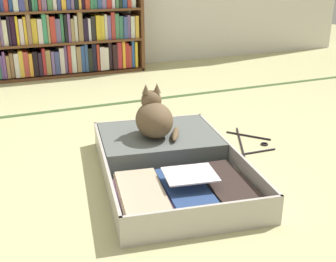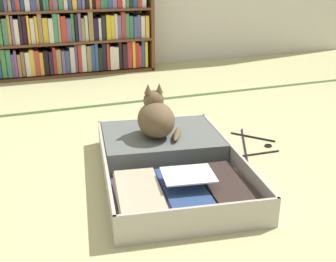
{
  "view_description": "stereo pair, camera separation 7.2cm",
  "coord_description": "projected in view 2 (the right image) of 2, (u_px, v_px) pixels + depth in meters",
  "views": [
    {
      "loc": [
        -0.65,
        -1.6,
        0.88
      ],
      "look_at": [
        0.03,
        -0.02,
        0.23
      ],
      "focal_mm": 45.44,
      "sensor_mm": 36.0,
      "label": 1
    },
    {
      "loc": [
        -0.58,
        -1.62,
        0.88
      ],
      "look_at": [
        0.03,
        -0.02,
        0.23
      ],
      "focal_mm": 45.44,
      "sensor_mm": 36.0,
      "label": 2
    }
  ],
  "objects": [
    {
      "name": "open_suitcase",
      "position": [
        167.0,
        159.0,
        1.99
      ],
      "size": [
        0.74,
        1.04,
        0.12
      ],
      "color": "#BBB3AC",
      "rests_on": "ground_plane"
    },
    {
      "name": "bookshelf",
      "position": [
        71.0,
        27.0,
        3.72
      ],
      "size": [
        1.46,
        0.29,
        0.85
      ],
      "color": "brown",
      "rests_on": "ground_plane"
    },
    {
      "name": "tatami_border",
      "position": [
        102.0,
        105.0,
        2.96
      ],
      "size": [
        4.8,
        0.05,
        0.0
      ],
      "color": "#385227",
      "rests_on": "ground_plane"
    },
    {
      "name": "ground_plane",
      "position": [
        160.0,
        178.0,
        1.92
      ],
      "size": [
        10.0,
        10.0,
        0.0
      ],
      "primitive_type": "plane",
      "color": "#B9B680"
    },
    {
      "name": "clothes_hanger",
      "position": [
        252.0,
        145.0,
        2.28
      ],
      "size": [
        0.32,
        0.43,
        0.01
      ],
      "color": "black",
      "rests_on": "ground_plane"
    },
    {
      "name": "black_cat",
      "position": [
        156.0,
        118.0,
        2.06
      ],
      "size": [
        0.25,
        0.26,
        0.25
      ],
      "color": "brown",
      "rests_on": "open_suitcase"
    }
  ]
}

